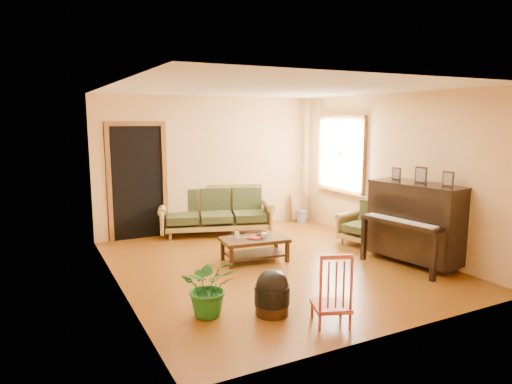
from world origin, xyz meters
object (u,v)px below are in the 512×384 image
sofa (216,211)px  coffee_table (255,249)px  armchair (365,223)px  potted_plant (210,286)px  footstool (272,298)px  red_chair (331,287)px  piano (416,224)px  ceramic_crock (302,216)px

sofa → coffee_table: 1.86m
armchair → coffee_table: bearing=163.1°
potted_plant → sofa: bearing=66.8°
armchair → potted_plant: size_ratio=1.17×
footstool → red_chair: red_chair is taller
sofa → potted_plant: size_ratio=3.07×
piano → potted_plant: bearing=175.3°
red_chair → potted_plant: red_chair is taller
armchair → ceramic_crock: armchair is taller
footstool → red_chair: bearing=-48.1°
coffee_table → footstool: 1.94m
red_chair → ceramic_crock: red_chair is taller
footstool → ceramic_crock: footstool is taller
red_chair → coffee_table: bearing=103.7°
sofa → footstool: bearing=-84.9°
piano → footstool: size_ratio=3.47×
red_chair → armchair: bearing=63.2°
coffee_table → footstool: (-0.69, -1.81, 0.01)m
coffee_table → piano: 2.47m
sofa → coffee_table: sofa is taller
armchair → ceramic_crock: (-0.02, 1.98, -0.27)m
ceramic_crock → red_chair: bearing=-119.0°
piano → potted_plant: size_ratio=2.06×
coffee_table → red_chair: 2.33m
footstool → sofa: bearing=77.6°
footstool → red_chair: (0.45, -0.50, 0.21)m
footstool → piano: bearing=12.0°
sofa → ceramic_crock: size_ratio=8.11×
sofa → red_chair: 4.15m
footstool → red_chair: 0.70m
sofa → red_chair: sofa is taller
piano → red_chair: bearing=-165.0°
armchair → footstool: armchair is taller
piano → ceramic_crock: bearing=80.6°
footstool → red_chair: size_ratio=0.50×
sofa → footstool: 3.74m
armchair → footstool: 3.30m
armchair → potted_plant: bearing=-172.0°
footstool → potted_plant: 0.71m
sofa → piano: piano is taller
coffee_table → armchair: armchair is taller
potted_plant → piano: bearing=5.1°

